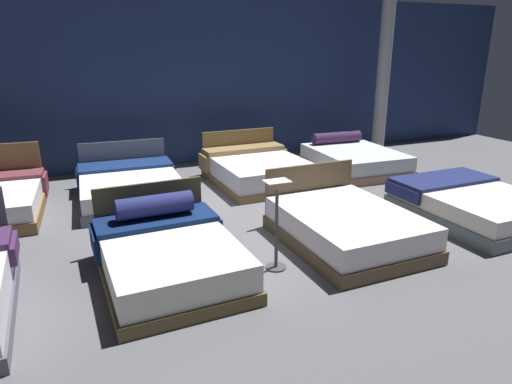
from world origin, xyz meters
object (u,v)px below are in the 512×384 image
object	(u,v)px
bed_6	(258,170)
support_pillar	(383,79)
bed_3	(472,204)
bed_5	(130,186)
bed_7	(354,160)
bed_2	(346,227)
bed_1	(168,254)
price_sign	(276,235)

from	to	relation	value
bed_6	support_pillar	world-z (taller)	support_pillar
bed_3	bed_5	distance (m)	5.45
bed_6	bed_7	xyz separation A→B (m)	(2.15, -0.02, -0.01)
support_pillar	bed_2	bearing A→B (deg)	-131.67
bed_2	support_pillar	distance (m)	5.71
bed_7	bed_5	bearing A→B (deg)	-177.05
bed_7	bed_3	bearing A→B (deg)	-86.27
bed_2	bed_6	distance (m)	3.02
bed_3	support_pillar	bearing A→B (deg)	70.23
bed_2	bed_5	xyz separation A→B (m)	(-2.32, 2.98, -0.01)
bed_3	bed_1	bearing A→B (deg)	178.80
price_sign	support_pillar	world-z (taller)	support_pillar
support_pillar	bed_1	bearing A→B (deg)	-145.81
bed_3	price_sign	distance (m)	3.41
bed_2	bed_1	bearing A→B (deg)	177.99
support_pillar	price_sign	bearing A→B (deg)	-137.55
bed_7	support_pillar	distance (m)	2.38
bed_7	support_pillar	xyz separation A→B (m)	(1.46, 1.12, 1.52)
bed_3	support_pillar	distance (m)	4.59
bed_1	bed_5	size ratio (longest dim) A/B	0.90
bed_3	price_sign	bearing A→B (deg)	-175.84
bed_5	price_sign	xyz separation A→B (m)	(1.18, -3.26, 0.19)
bed_1	support_pillar	distance (m)	7.38
bed_7	price_sign	distance (m)	4.68
bed_3	support_pillar	world-z (taller)	support_pillar
bed_3	bed_6	xyz separation A→B (m)	(-2.21, 3.00, 0.02)
bed_1	bed_5	xyz separation A→B (m)	(-0.00, 2.93, -0.04)
bed_3	bed_7	world-z (taller)	bed_7
bed_6	price_sign	size ratio (longest dim) A/B	1.95
price_sign	bed_2	bearing A→B (deg)	13.51
bed_1	bed_3	bearing A→B (deg)	-2.12
bed_5	bed_1	bearing A→B (deg)	-87.88
bed_6	price_sign	world-z (taller)	price_sign
bed_2	price_sign	xyz separation A→B (m)	(-1.13, -0.27, 0.18)
bed_6	price_sign	xyz separation A→B (m)	(-1.18, -3.29, 0.17)
price_sign	bed_7	bearing A→B (deg)	44.43
support_pillar	bed_3	bearing A→B (deg)	-108.99
bed_3	bed_7	xyz separation A→B (m)	(-0.05, 2.98, 0.01)
bed_5	bed_6	world-z (taller)	bed_6
support_pillar	bed_5	bearing A→B (deg)	-169.27
bed_1	bed_5	bearing A→B (deg)	88.32
bed_5	price_sign	bearing A→B (deg)	-67.95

